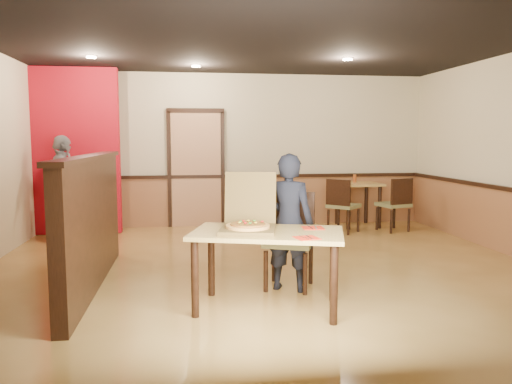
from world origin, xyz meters
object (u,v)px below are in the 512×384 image
Objects in this scene: diner_chair at (290,236)px; pizza_box at (248,223)px; condiment at (355,179)px; side_chair_right at (396,202)px; side_table at (358,193)px; side_chair_left at (342,203)px; passerby at (63,188)px; diner at (289,222)px; main_table at (267,242)px.

diner_chair is 0.88m from pizza_box.
diner_chair is 6.80× the size of condiment.
side_table is at bearing -69.36° from side_chair_right.
pizza_box is 4.57× the size of condiment.
side_chair_right is at bearing 71.39° from diner_chair.
condiment is at bearing -69.17° from side_chair_right.
condiment is (-0.52, 0.68, 0.37)m from side_chair_right.
side_chair_left is 0.56× the size of passerby.
condiment is at bearing -91.39° from diner.
diner_chair is at bearing -119.73° from side_table.
condiment is (2.32, 4.28, 0.24)m from main_table.
pizza_box is (-0.18, 0.06, 0.18)m from main_table.
condiment is at bearing 129.36° from side_table.
condiment is at bearing -97.45° from passerby.
side_table is at bearing 76.74° from main_table.
pizza_box is (-2.05, -3.56, 0.31)m from side_chair_left.
side_chair_left is at bearing -124.28° from condiment.
side_chair_right is at bearing -136.47° from side_chair_left.
side_table is 5.11m from passerby.
diner is (-1.56, -3.06, 0.23)m from side_chair_left.
passerby is (-3.02, 3.10, 0.10)m from diner.
side_table is at bearing 82.19° from diner_chair.
diner_chair is 0.23m from diner.
main_table is 0.80m from diner_chair.
side_chair_right is at bearing -52.70° from side_table.
pizza_box is at bearing 72.43° from diner.
pizza_box is at bearing 178.35° from main_table.
side_chair_left is 6.16× the size of condiment.
passerby is 4.40m from pizza_box.
side_chair_left is 0.63× the size of diner.
pizza_box is (-3.02, -3.54, 0.31)m from side_chair_right.
main_table is at bearing 107.18° from side_chair_left.
diner_chair reaches higher than main_table.
side_chair_left is 4.59m from passerby.
main_table is 1.53× the size of diner_chair.
side_chair_right is 0.56× the size of passerby.
passerby is at bearing -17.21° from side_chair_right.
side_chair_right reaches higher than main_table.
side_chair_left reaches higher than main_table.
diner_chair is 0.61× the size of passerby.
side_table is (2.01, 3.51, 0.06)m from diner_chair.
diner is at bearing 76.46° from main_table.
diner_chair is 1.49× the size of pizza_box.
diner_chair is 1.09× the size of side_chair_right.
main_table is at bearing -158.07° from passerby.
diner_chair is at bearing 32.81° from side_chair_right.
diner_chair is 0.70× the size of diner.
pizza_box is at bearing 104.65° from side_chair_left.
diner_chair is 1.28× the size of side_table.
side_chair_left is at bearing -104.97° from passerby.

